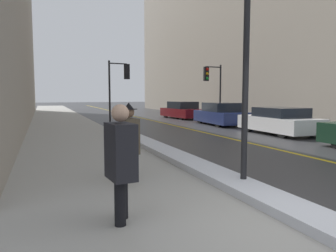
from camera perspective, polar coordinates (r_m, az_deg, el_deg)
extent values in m
plane|color=#2D2D30|center=(5.07, 21.75, -15.85)|extent=(160.00, 160.00, 0.00)
cube|color=#9E9B93|center=(18.57, -17.03, -0.37)|extent=(4.00, 80.00, 0.01)
cube|color=gold|center=(19.90, 0.46, 0.23)|extent=(0.16, 80.00, 0.00)
cube|color=silver|center=(10.01, -0.37, -4.51)|extent=(0.72, 13.67, 0.16)
cube|color=gray|center=(30.84, 11.84, 17.06)|extent=(6.00, 36.00, 16.16)
cylinder|color=black|center=(6.50, 13.36, 7.92)|extent=(0.12, 0.12, 4.21)
cylinder|color=black|center=(19.56, -10.14, 5.62)|extent=(0.11, 0.11, 3.80)
cylinder|color=black|center=(19.83, -8.69, 10.70)|extent=(1.10, 0.23, 0.07)
cube|color=black|center=(20.00, -7.18, 9.38)|extent=(0.33, 0.24, 0.90)
sphere|color=red|center=(20.13, -7.32, 10.17)|extent=(0.19, 0.19, 0.19)
sphere|color=orange|center=(20.11, -7.31, 9.36)|extent=(0.19, 0.19, 0.19)
sphere|color=green|center=(20.09, -7.30, 8.54)|extent=(0.19, 0.19, 0.19)
cylinder|color=black|center=(21.77, 9.08, 5.54)|extent=(0.11, 0.11, 3.74)
cylinder|color=black|center=(21.53, 7.94, 10.14)|extent=(1.10, 0.17, 0.07)
cube|color=black|center=(21.19, 6.67, 9.01)|extent=(0.32, 0.23, 0.90)
sphere|color=red|center=(21.11, 6.86, 9.81)|extent=(0.19, 0.19, 0.19)
sphere|color=orange|center=(21.09, 6.85, 9.03)|extent=(0.19, 0.19, 0.19)
sphere|color=green|center=(21.08, 6.84, 8.25)|extent=(0.19, 0.19, 0.19)
cylinder|color=black|center=(4.88, -7.94, -10.78)|extent=(0.16, 0.16, 0.90)
cylinder|color=black|center=(4.62, -8.36, -11.71)|extent=(0.16, 0.16, 0.90)
cube|color=black|center=(4.62, -8.24, -4.39)|extent=(0.37, 0.57, 0.79)
sphere|color=tan|center=(4.56, -8.33, 2.25)|extent=(0.24, 0.24, 0.24)
cylinder|color=#2A241B|center=(7.11, -6.61, -5.87)|extent=(0.15, 0.15, 0.84)
cylinder|color=#2A241B|center=(6.86, -6.88, -6.29)|extent=(0.15, 0.15, 0.84)
cube|color=#473D2D|center=(6.90, -6.79, -1.72)|extent=(0.35, 0.54, 0.73)
sphere|color=#8C664C|center=(6.85, -6.84, 2.42)|extent=(0.23, 0.23, 0.23)
cylinder|color=black|center=(6.85, -6.84, 2.94)|extent=(0.35, 0.35, 0.01)
cone|color=black|center=(6.85, -6.85, 3.51)|extent=(0.22, 0.22, 0.14)
cube|color=black|center=(7.25, -7.74, -2.64)|extent=(0.12, 0.23, 0.28)
cube|color=silver|center=(16.02, 18.71, 0.38)|extent=(1.91, 4.19, 0.64)
cube|color=black|center=(15.90, 19.00, 2.28)|extent=(1.72, 2.20, 0.43)
cylinder|color=black|center=(16.61, 13.80, 0.24)|extent=(0.22, 0.70, 0.70)
cylinder|color=black|center=(17.53, 18.10, 0.39)|extent=(0.22, 0.70, 0.70)
cylinder|color=black|center=(14.54, 19.41, -0.63)|extent=(0.22, 0.70, 0.70)
cylinder|color=black|center=(15.58, 23.91, -0.41)|extent=(0.22, 0.70, 0.70)
cube|color=navy|center=(20.12, 9.25, 1.60)|extent=(2.12, 4.36, 0.68)
cube|color=black|center=(19.99, 9.42, 3.29)|extent=(1.86, 2.31, 0.52)
cylinder|color=black|center=(20.97, 5.60, 1.35)|extent=(0.23, 0.66, 0.65)
cylinder|color=black|center=(21.68, 9.60, 1.44)|extent=(0.23, 0.66, 0.65)
cylinder|color=black|center=(18.58, 8.83, 0.79)|extent=(0.23, 0.66, 0.65)
cylinder|color=black|center=(19.37, 13.19, 0.90)|extent=(0.23, 0.66, 0.65)
cube|color=#600F14|center=(25.32, 2.43, 2.36)|extent=(2.12, 4.37, 0.63)
cube|color=black|center=(25.21, 2.55, 3.67)|extent=(1.79, 2.34, 0.53)
cylinder|color=black|center=(26.15, -0.40, 2.13)|extent=(0.24, 0.62, 0.60)
cylinder|color=black|center=(26.84, 2.48, 2.21)|extent=(0.24, 0.62, 0.60)
cylinder|color=black|center=(23.82, 2.37, 1.80)|extent=(0.24, 0.62, 0.60)
cylinder|color=black|center=(24.58, 5.43, 1.90)|extent=(0.24, 0.62, 0.60)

